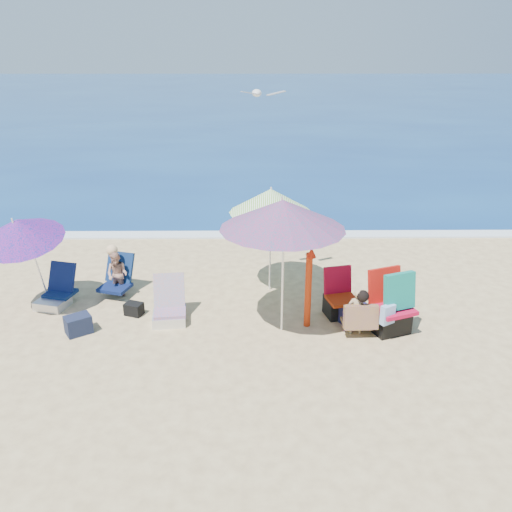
{
  "coord_description": "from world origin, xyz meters",
  "views": [
    {
      "loc": [
        -0.38,
        -7.12,
        4.37
      ],
      "look_at": [
        -0.3,
        1.0,
        1.1
      ],
      "focal_mm": 36.8,
      "sensor_mm": 36.0,
      "label": 1
    }
  ],
  "objects_px": {
    "umbrella_striped": "(271,201)",
    "chair_navy": "(56,295)",
    "umbrella_turquoise": "(283,215)",
    "furled_umbrella": "(309,283)",
    "camp_chair_left": "(340,302)",
    "seagull": "(257,93)",
    "person_left": "(117,274)",
    "umbrella_blue": "(20,230)",
    "chair_rainbow": "(169,310)",
    "camp_chair_right": "(390,310)",
    "person_center": "(358,313)"
  },
  "relations": [
    {
      "from": "umbrella_blue",
      "to": "furled_umbrella",
      "type": "relative_size",
      "value": 1.3
    },
    {
      "from": "furled_umbrella",
      "to": "seagull",
      "type": "height_order",
      "value": "seagull"
    },
    {
      "from": "umbrella_turquoise",
      "to": "camp_chair_right",
      "type": "relative_size",
      "value": 2.06
    },
    {
      "from": "umbrella_turquoise",
      "to": "camp_chair_left",
      "type": "distance_m",
      "value": 2.05
    },
    {
      "from": "person_left",
      "to": "furled_umbrella",
      "type": "bearing_deg",
      "value": -19.59
    },
    {
      "from": "person_left",
      "to": "umbrella_blue",
      "type": "bearing_deg",
      "value": -152.89
    },
    {
      "from": "camp_chair_right",
      "to": "person_left",
      "type": "bearing_deg",
      "value": 163.52
    },
    {
      "from": "umbrella_blue",
      "to": "camp_chair_left",
      "type": "height_order",
      "value": "umbrella_blue"
    },
    {
      "from": "chair_rainbow",
      "to": "camp_chair_right",
      "type": "distance_m",
      "value": 3.67
    },
    {
      "from": "person_center",
      "to": "person_left",
      "type": "xyz_separation_m",
      "value": [
        -4.2,
        1.51,
        0.05
      ]
    },
    {
      "from": "camp_chair_right",
      "to": "furled_umbrella",
      "type": "bearing_deg",
      "value": 172.03
    },
    {
      "from": "furled_umbrella",
      "to": "chair_rainbow",
      "type": "height_order",
      "value": "furled_umbrella"
    },
    {
      "from": "umbrella_blue",
      "to": "person_left",
      "type": "height_order",
      "value": "umbrella_blue"
    },
    {
      "from": "camp_chair_right",
      "to": "seagull",
      "type": "xyz_separation_m",
      "value": [
        -2.13,
        1.86,
        3.22
      ]
    },
    {
      "from": "umbrella_turquoise",
      "to": "chair_rainbow",
      "type": "bearing_deg",
      "value": 171.32
    },
    {
      "from": "camp_chair_left",
      "to": "seagull",
      "type": "bearing_deg",
      "value": 137.28
    },
    {
      "from": "umbrella_turquoise",
      "to": "furled_umbrella",
      "type": "xyz_separation_m",
      "value": [
        0.45,
        0.07,
        -1.18
      ]
    },
    {
      "from": "umbrella_turquoise",
      "to": "furled_umbrella",
      "type": "relative_size",
      "value": 1.56
    },
    {
      "from": "furled_umbrella",
      "to": "chair_navy",
      "type": "bearing_deg",
      "value": 169.33
    },
    {
      "from": "furled_umbrella",
      "to": "chair_rainbow",
      "type": "relative_size",
      "value": 1.91
    },
    {
      "from": "furled_umbrella",
      "to": "person_center",
      "type": "height_order",
      "value": "furled_umbrella"
    },
    {
      "from": "camp_chair_right",
      "to": "chair_rainbow",
      "type": "bearing_deg",
      "value": 173.67
    },
    {
      "from": "chair_rainbow",
      "to": "seagull",
      "type": "xyz_separation_m",
      "value": [
        1.51,
        1.45,
        3.41
      ]
    },
    {
      "from": "camp_chair_right",
      "to": "umbrella_blue",
      "type": "bearing_deg",
      "value": 173.24
    },
    {
      "from": "chair_rainbow",
      "to": "seagull",
      "type": "distance_m",
      "value": 4.0
    },
    {
      "from": "umbrella_blue",
      "to": "chair_rainbow",
      "type": "distance_m",
      "value": 2.79
    },
    {
      "from": "camp_chair_left",
      "to": "person_left",
      "type": "relative_size",
      "value": 0.9
    },
    {
      "from": "umbrella_blue",
      "to": "seagull",
      "type": "bearing_deg",
      "value": 16.06
    },
    {
      "from": "person_left",
      "to": "camp_chair_right",
      "type": "bearing_deg",
      "value": -16.48
    },
    {
      "from": "camp_chair_left",
      "to": "person_center",
      "type": "xyz_separation_m",
      "value": [
        0.19,
        -0.66,
        0.13
      ]
    },
    {
      "from": "chair_navy",
      "to": "camp_chair_right",
      "type": "xyz_separation_m",
      "value": [
        5.77,
        -1.02,
        0.21
      ]
    },
    {
      "from": "person_center",
      "to": "umbrella_turquoise",
      "type": "bearing_deg",
      "value": 169.75
    },
    {
      "from": "umbrella_striped",
      "to": "chair_rainbow",
      "type": "distance_m",
      "value": 2.64
    },
    {
      "from": "chair_rainbow",
      "to": "umbrella_turquoise",
      "type": "bearing_deg",
      "value": -8.68
    },
    {
      "from": "umbrella_blue",
      "to": "furled_umbrella",
      "type": "bearing_deg",
      "value": -6.43
    },
    {
      "from": "umbrella_blue",
      "to": "chair_navy",
      "type": "height_order",
      "value": "umbrella_blue"
    },
    {
      "from": "seagull",
      "to": "umbrella_blue",
      "type": "bearing_deg",
      "value": -163.94
    },
    {
      "from": "umbrella_striped",
      "to": "furled_umbrella",
      "type": "relative_size",
      "value": 1.4
    },
    {
      "from": "umbrella_turquoise",
      "to": "chair_navy",
      "type": "height_order",
      "value": "umbrella_turquoise"
    },
    {
      "from": "umbrella_striped",
      "to": "person_left",
      "type": "height_order",
      "value": "umbrella_striped"
    },
    {
      "from": "umbrella_striped",
      "to": "person_left",
      "type": "xyz_separation_m",
      "value": [
        -2.85,
        -0.21,
        -1.33
      ]
    },
    {
      "from": "umbrella_turquoise",
      "to": "camp_chair_left",
      "type": "height_order",
      "value": "umbrella_turquoise"
    },
    {
      "from": "chair_rainbow",
      "to": "person_left",
      "type": "relative_size",
      "value": 0.78
    },
    {
      "from": "camp_chair_right",
      "to": "chair_navy",
      "type": "bearing_deg",
      "value": 169.95
    },
    {
      "from": "camp_chair_right",
      "to": "person_center",
      "type": "distance_m",
      "value": 0.55
    },
    {
      "from": "person_center",
      "to": "seagull",
      "type": "relative_size",
      "value": 1.04
    },
    {
      "from": "camp_chair_left",
      "to": "person_center",
      "type": "bearing_deg",
      "value": -74.26
    },
    {
      "from": "umbrella_turquoise",
      "to": "person_left",
      "type": "distance_m",
      "value": 3.59
    },
    {
      "from": "umbrella_striped",
      "to": "seagull",
      "type": "xyz_separation_m",
      "value": [
        -0.24,
        0.24,
        1.84
      ]
    },
    {
      "from": "umbrella_striped",
      "to": "chair_navy",
      "type": "bearing_deg",
      "value": -171.29
    }
  ]
}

